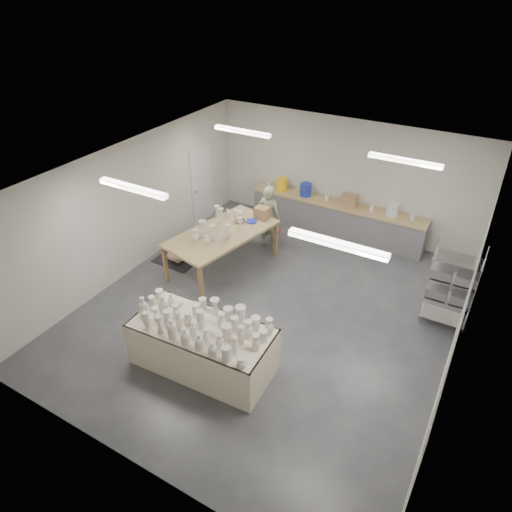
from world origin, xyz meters
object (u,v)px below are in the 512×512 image
Objects in this scene: drying_table at (203,344)px; work_table at (225,231)px; red_stool at (274,231)px; potter at (269,217)px.

work_table reaches higher than drying_table.
red_stool is (-0.96, 4.45, -0.18)m from drying_table.
drying_table is 4.55m from red_stool.
drying_table is 1.53× the size of potter.
work_table is at bearing 113.17° from drying_table.
work_table is 1.41m from potter.
drying_table is at bearing -77.88° from red_stool.
drying_table is 0.90× the size of work_table.
red_stool is at bearing -88.19° from potter.
potter is 3.58× the size of red_stool.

